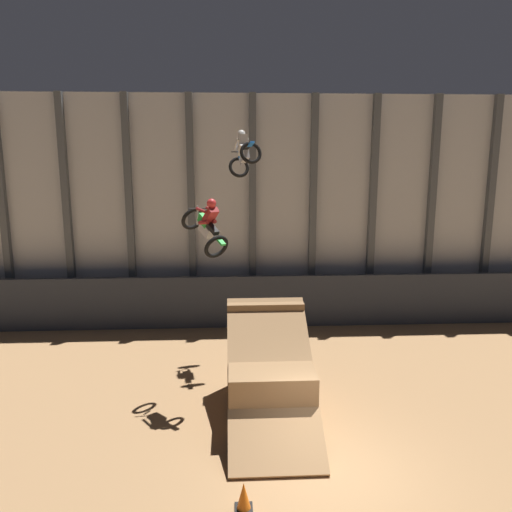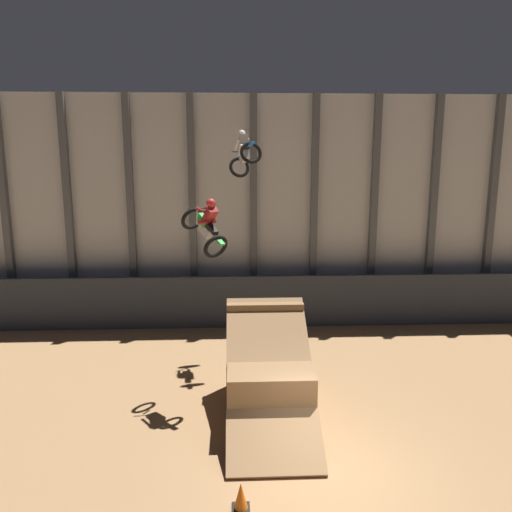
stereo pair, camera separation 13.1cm
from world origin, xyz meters
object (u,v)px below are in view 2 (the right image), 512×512
at_px(dirt_ramp, 268,375).
at_px(rider_bike_left_air, 206,226).
at_px(traffic_cone_near_ramp, 241,496).
at_px(rider_bike_right_air, 244,154).

xyz_separation_m(dirt_ramp, rider_bike_left_air, (-1.68, 0.97, 4.04)).
bearing_deg(traffic_cone_near_ramp, rider_bike_left_air, 99.84).
bearing_deg(traffic_cone_near_ramp, dirt_ramp, 78.77).
bearing_deg(dirt_ramp, traffic_cone_near_ramp, -101.23).
xyz_separation_m(rider_bike_left_air, traffic_cone_near_ramp, (0.87, -5.02, -4.75)).
height_order(rider_bike_right_air, traffic_cone_near_ramp, rider_bike_right_air).
height_order(dirt_ramp, traffic_cone_near_ramp, dirt_ramp).
bearing_deg(rider_bike_left_air, dirt_ramp, -63.69).
xyz_separation_m(rider_bike_right_air, traffic_cone_near_ramp, (-0.28, -8.19, -6.73)).
bearing_deg(rider_bike_right_air, dirt_ramp, -98.64).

